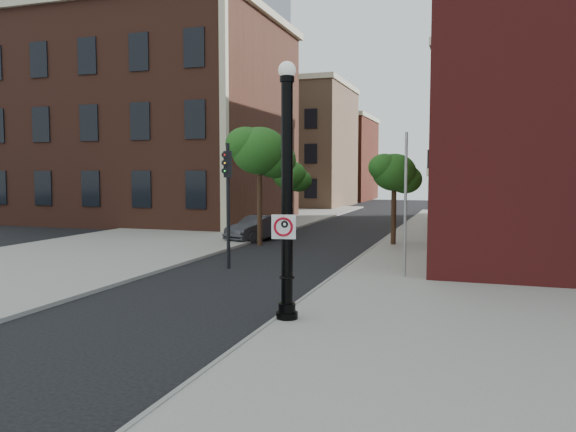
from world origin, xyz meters
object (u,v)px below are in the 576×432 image
(no_parking_sign, at_px, (284,227))
(traffic_signal_right, at_px, (432,182))
(lamppost, at_px, (287,205))
(parked_car, at_px, (258,228))
(traffic_signal_left, at_px, (228,184))

(no_parking_sign, bearing_deg, traffic_signal_right, 64.43)
(lamppost, bearing_deg, parked_car, 113.81)
(parked_car, bearing_deg, traffic_signal_left, -56.27)
(lamppost, relative_size, traffic_signal_right, 1.29)
(lamppost, distance_m, traffic_signal_left, 7.78)
(lamppost, xyz_separation_m, no_parking_sign, (-0.03, -0.15, -0.49))
(no_parking_sign, distance_m, traffic_signal_right, 10.58)
(lamppost, distance_m, no_parking_sign, 0.52)
(traffic_signal_left, distance_m, traffic_signal_right, 7.82)
(traffic_signal_left, bearing_deg, traffic_signal_right, 9.65)
(lamppost, xyz_separation_m, traffic_signal_left, (-4.40, 6.40, 0.30))
(no_parking_sign, height_order, traffic_signal_left, traffic_signal_left)
(lamppost, relative_size, traffic_signal_left, 1.32)
(parked_car, xyz_separation_m, traffic_signal_left, (2.08, -8.27, 2.43))
(parked_car, relative_size, traffic_signal_left, 0.85)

